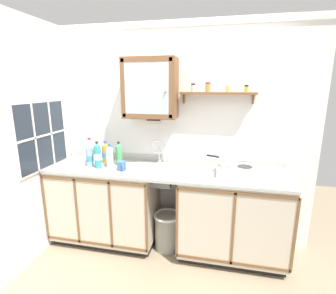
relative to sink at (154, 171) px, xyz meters
The scene contains 22 objects.
floor 1.01m from the sink, 75.93° to the right, with size 5.62×5.62×0.00m, color gray.
back_wall 0.47m from the sink, 68.22° to the left, with size 3.22×0.07×2.50m.
side_wall_left 1.45m from the sink, 150.27° to the right, with size 0.05×3.51×2.50m, color white.
lower_cabinet_run 0.73m from the sink, behind, with size 1.20×0.61×0.90m.
lower_cabinet_run_right 0.97m from the sink, ahead, with size 1.11×0.61×0.90m.
countertop 0.12m from the sink, 19.02° to the right, with size 2.58×0.63×0.03m, color #B2B2AD.
backsplash 0.28m from the sink, 65.52° to the left, with size 2.58×0.02×0.08m, color #B2B2AD.
sink is the anchor object (origin of this frame).
hot_plate_stove 0.87m from the sink, ahead, with size 0.37×0.32×0.08m.
saucepan 0.79m from the sink, ahead, with size 0.30×0.18×0.09m.
bottle_water_clear_0 0.52m from the sink, behind, with size 0.08×0.08×0.26m.
bottle_detergent_teal_1 0.65m from the sink, 169.16° to the right, with size 0.07×0.07×0.30m.
bottle_opaque_white_2 0.80m from the sink, behind, with size 0.08×0.08×0.30m.
bottle_juice_amber_3 0.63m from the sink, behind, with size 0.08×0.08×0.27m.
bottle_water_blue_4 0.75m from the sink, behind, with size 0.08×0.08×0.27m.
bottle_soda_green_5 0.46m from the sink, behind, with size 0.07×0.07×0.27m.
mug 0.36m from the sink, 156.87° to the right, with size 0.10×0.13×0.10m.
wall_cabinet 0.90m from the sink, 119.84° to the left, with size 0.58×0.29×0.64m.
spice_shelf 1.08m from the sink, 16.65° to the left, with size 0.79×0.14×0.22m.
warning_sign 0.65m from the sink, 106.09° to the left, with size 0.19×0.01×0.22m.
window 1.27m from the sink, 169.10° to the right, with size 0.03×0.78×0.75m.
trash_bin 0.70m from the sink, 23.44° to the right, with size 0.31×0.31×0.43m.
Camera 1 is at (0.61, -2.11, 1.82)m, focal length 27.07 mm.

